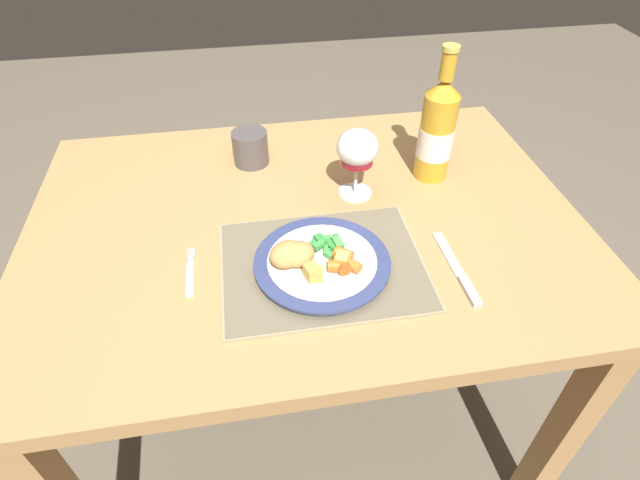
# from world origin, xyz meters

# --- Properties ---
(ground_plane) EXTENTS (6.00, 6.00, 0.00)m
(ground_plane) POSITION_xyz_m (0.00, 0.00, 0.00)
(ground_plane) COLOR brown
(dining_table) EXTENTS (1.14, 0.82, 0.74)m
(dining_table) POSITION_xyz_m (0.00, 0.00, 0.64)
(dining_table) COLOR #AD7F4C
(dining_table) RESTS_ON ground
(placemat) EXTENTS (0.37, 0.29, 0.01)m
(placemat) POSITION_xyz_m (0.01, -0.15, 0.74)
(placemat) COLOR gray
(placemat) RESTS_ON dining_table
(dinner_plate) EXTENTS (0.25, 0.25, 0.02)m
(dinner_plate) POSITION_xyz_m (0.01, -0.16, 0.76)
(dinner_plate) COLOR silver
(dinner_plate) RESTS_ON placemat
(breaded_croquettes) EXTENTS (0.10, 0.08, 0.04)m
(breaded_croquettes) POSITION_xyz_m (-0.05, -0.15, 0.79)
(breaded_croquettes) COLOR tan
(breaded_croquettes) RESTS_ON dinner_plate
(green_beans_pile) EXTENTS (0.06, 0.07, 0.02)m
(green_beans_pile) POSITION_xyz_m (0.03, -0.13, 0.77)
(green_beans_pile) COLOR #4CA84C
(green_beans_pile) RESTS_ON dinner_plate
(glazed_carrots) EXTENTS (0.06, 0.06, 0.02)m
(glazed_carrots) POSITION_xyz_m (0.04, -0.18, 0.78)
(glazed_carrots) COLOR #CC5119
(glazed_carrots) RESTS_ON dinner_plate
(fork) EXTENTS (0.01, 0.12, 0.01)m
(fork) POSITION_xyz_m (-0.23, -0.13, 0.74)
(fork) COLOR silver
(fork) RESTS_ON dining_table
(table_knife) EXTENTS (0.02, 0.20, 0.01)m
(table_knife) POSITION_xyz_m (0.25, -0.21, 0.74)
(table_knife) COLOR silver
(table_knife) RESTS_ON dining_table
(wine_glass) EXTENTS (0.09, 0.09, 0.15)m
(wine_glass) POSITION_xyz_m (0.12, 0.07, 0.85)
(wine_glass) COLOR silver
(wine_glass) RESTS_ON dining_table
(bottle) EXTENTS (0.08, 0.08, 0.30)m
(bottle) POSITION_xyz_m (0.31, 0.11, 0.85)
(bottle) COLOR gold
(bottle) RESTS_ON dining_table
(roast_potatoes) EXTENTS (0.09, 0.05, 0.03)m
(roast_potatoes) POSITION_xyz_m (0.00, -0.19, 0.78)
(roast_potatoes) COLOR gold
(roast_potatoes) RESTS_ON dinner_plate
(drinking_cup) EXTENTS (0.08, 0.08, 0.08)m
(drinking_cup) POSITION_xyz_m (-0.10, 0.23, 0.78)
(drinking_cup) COLOR #4C4747
(drinking_cup) RESTS_ON dining_table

